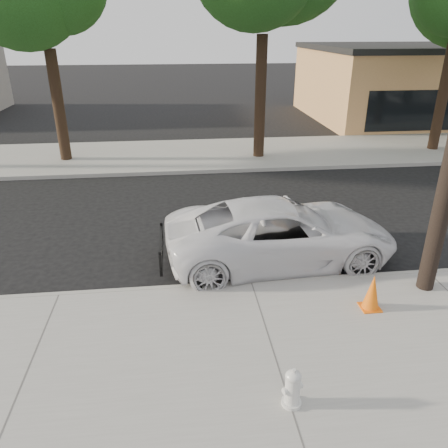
{
  "coord_description": "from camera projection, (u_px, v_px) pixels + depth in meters",
  "views": [
    {
      "loc": [
        -1.48,
        -10.0,
        5.15
      ],
      "look_at": [
        -0.45,
        -0.91,
        1.0
      ],
      "focal_mm": 35.0,
      "sensor_mm": 36.0,
      "label": 1
    }
  ],
  "objects": [
    {
      "name": "curb_near",
      "position": [
        251.0,
        285.0,
        9.4
      ],
      "size": [
        90.0,
        0.12,
        0.16
      ],
      "primitive_type": "cube",
      "color": "#9E9B93",
      "rests_on": "ground"
    },
    {
      "name": "near_sidewalk",
      "position": [
        273.0,
        354.0,
        7.41
      ],
      "size": [
        90.0,
        4.4,
        0.15
      ],
      "primitive_type": "cube",
      "color": "gray",
      "rests_on": "ground"
    },
    {
      "name": "far_sidewalk",
      "position": [
        210.0,
        154.0,
        18.99
      ],
      "size": [
        90.0,
        5.0,
        0.15
      ],
      "primitive_type": "cube",
      "color": "gray",
      "rests_on": "ground"
    },
    {
      "name": "ground",
      "position": [
        237.0,
        244.0,
        11.33
      ],
      "size": [
        120.0,
        120.0,
        0.0
      ],
      "primitive_type": "plane",
      "color": "black",
      "rests_on": "ground"
    },
    {
      "name": "fire_hydrant",
      "position": [
        292.0,
        389.0,
        6.22
      ],
      "size": [
        0.32,
        0.29,
        0.6
      ],
      "rotation": [
        0.0,
        0.0,
        0.35
      ],
      "color": "silver",
      "rests_on": "near_sidewalk"
    },
    {
      "name": "police_cruiser",
      "position": [
        281.0,
        232.0,
        10.24
      ],
      "size": [
        5.54,
        2.84,
        1.5
      ],
      "primitive_type": "imported",
      "rotation": [
        0.0,
        0.0,
        1.64
      ],
      "color": "white",
      "rests_on": "ground"
    },
    {
      "name": "traffic_cone",
      "position": [
        372.0,
        292.0,
        8.36
      ],
      "size": [
        0.38,
        0.38,
        0.73
      ],
      "rotation": [
        0.0,
        0.0,
        -0.0
      ],
      "color": "orange",
      "rests_on": "near_sidewalk"
    }
  ]
}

